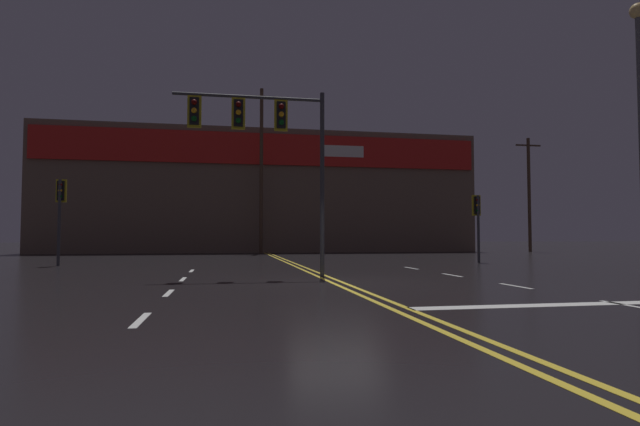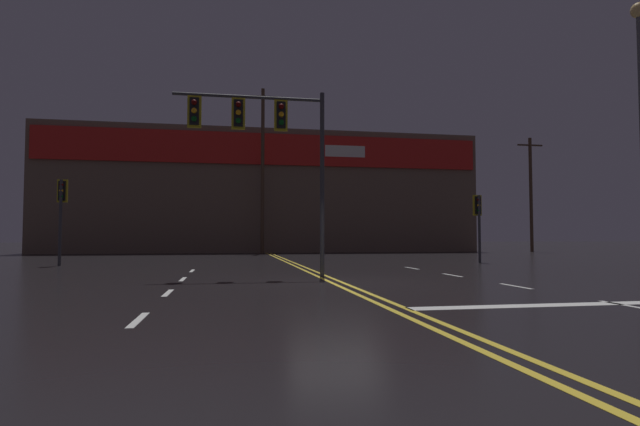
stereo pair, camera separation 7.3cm
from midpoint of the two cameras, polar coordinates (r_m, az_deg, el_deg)
name	(u,v)px [view 2 (the right image)]	position (r m, az deg, el deg)	size (l,w,h in m)	color
ground_plane	(337,282)	(13.62, 2.06, -7.94)	(200.00, 200.00, 0.00)	black
road_markings	(371,285)	(12.96, 5.98, -8.17)	(12.46, 60.00, 0.01)	gold
traffic_signal_median	(260,129)	(15.94, -6.76, 9.51)	(4.73, 0.36, 5.86)	#38383D
traffic_signal_corner_northeast	(478,213)	(25.03, 17.69, 0.01)	(0.42, 0.36, 3.23)	#38383D
traffic_signal_corner_northwest	(62,202)	(24.03, -27.36, 1.12)	(0.42, 0.36, 3.70)	#38383D
building_backdrop	(264,195)	(43.22, -6.40, 2.06)	(34.25, 10.23, 9.60)	brown
utility_pole_row	(250,175)	(37.19, -7.94, 4.29)	(44.91, 0.26, 12.27)	#4C3828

